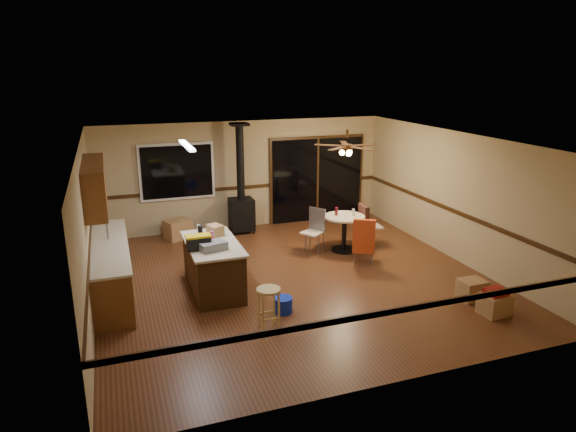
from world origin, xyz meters
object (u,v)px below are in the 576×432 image
kitchen_island (213,267)px  wood_stove (241,203)px  box_corner_b (472,290)px  bar_stool (269,309)px  toolbox_grey (213,246)px  dining_table (344,227)px  box_under_window (178,229)px  box_corner_a (495,304)px  chair_left (315,225)px  chair_near (364,236)px  chair_right (365,221)px  blue_bucket (283,305)px  toolbox_black (198,243)px

kitchen_island → wood_stove: bearing=66.9°
box_corner_b → bar_stool: bearing=177.3°
toolbox_grey → dining_table: 3.47m
box_under_window → box_corner_a: box_under_window is taller
chair_left → box_corner_a: size_ratio=1.25×
toolbox_grey → chair_near: (3.13, 0.61, -0.37)m
bar_stool → box_corner_b: bearing=-2.7°
chair_left → chair_right: (1.13, -0.09, 0.01)m
box_under_window → chair_right: bearing=-27.1°
kitchen_island → bar_stool: kitchen_island is taller
chair_near → chair_right: 1.06m
bar_stool → blue_bucket: size_ratio=2.15×
blue_bucket → box_corner_a: (3.19, -1.19, 0.04)m
wood_stove → box_corner_b: wood_stove is taller
toolbox_black → dining_table: (3.34, 1.35, -0.48)m
chair_right → box_corner_a: size_ratio=1.57×
chair_right → box_corner_a: bearing=-82.1°
chair_left → box_under_window: size_ratio=1.02×
chair_left → chair_near: (0.63, -1.02, 0.01)m
kitchen_island → wood_stove: size_ratio=0.67×
chair_near → box_corner_a: bearing=-69.2°
wood_stove → toolbox_black: (-1.58, -3.31, 0.28)m
bar_stool → chair_left: (1.94, 2.90, 0.26)m
toolbox_black → box_corner_a: size_ratio=0.87×
toolbox_black → chair_near: (3.35, 0.49, -0.41)m
wood_stove → toolbox_black: size_ratio=6.49×
dining_table → box_corner_b: bearing=-70.5°
toolbox_grey → box_under_window: bearing=92.4°
toolbox_grey → toolbox_black: (-0.22, 0.12, 0.04)m
bar_stool → dining_table: size_ratio=0.76×
dining_table → chair_left: size_ratio=1.55×
dining_table → box_corner_b: (1.03, -2.91, -0.36)m
bar_stool → chair_near: bearing=36.2°
blue_bucket → box_corner_a: size_ratio=0.69×
chair_near → box_under_window: bearing=138.8°
toolbox_black → blue_bucket: toolbox_black is taller
bar_stool → dining_table: (2.55, 2.74, 0.20)m
wood_stove → box_under_window: size_ratio=4.57×
toolbox_grey → bar_stool: toolbox_grey is taller
wood_stove → toolbox_grey: wood_stove is taller
chair_near → kitchen_island: bearing=-175.7°
toolbox_black → dining_table: size_ratio=0.45×
wood_stove → chair_near: size_ratio=3.60×
bar_stool → box_under_window: bearing=98.5°
chair_left → chair_near: size_ratio=0.80×
chair_left → box_corner_b: (1.64, -3.07, -0.42)m
wood_stove → box_under_window: bearing=178.1°
dining_table → kitchen_island: bearing=-160.3°
chair_right → box_corner_b: size_ratio=1.64×
chair_left → box_corner_a: 4.01m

